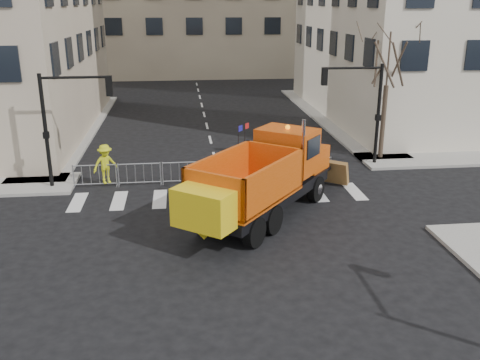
{
  "coord_description": "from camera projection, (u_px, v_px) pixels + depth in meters",
  "views": [
    {
      "loc": [
        -1.85,
        -17.2,
        8.47
      ],
      "look_at": [
        0.39,
        2.5,
        1.78
      ],
      "focal_mm": 40.0,
      "sensor_mm": 36.0,
      "label": 1
    }
  ],
  "objects": [
    {
      "name": "street_tree",
      "position": [
        386.0,
        92.0,
        28.77
      ],
      "size": [
        3.0,
        3.0,
        7.5
      ],
      "primitive_type": null,
      "color": "#382B21",
      "rests_on": "ground"
    },
    {
      "name": "sidewalk_back",
      "position": [
        219.0,
        175.0,
        27.08
      ],
      "size": [
        64.0,
        5.0,
        0.15
      ],
      "primitive_type": "cube",
      "color": "gray",
      "rests_on": "ground"
    },
    {
      "name": "traffic_light_right",
      "position": [
        378.0,
        116.0,
        28.09
      ],
      "size": [
        0.18,
        0.18,
        5.4
      ],
      "primitive_type": "cylinder",
      "color": "black",
      "rests_on": "ground"
    },
    {
      "name": "traffic_light_left",
      "position": [
        46.0,
        133.0,
        24.44
      ],
      "size": [
        0.18,
        0.18,
        5.4
      ],
      "primitive_type": "cylinder",
      "color": "black",
      "rests_on": "ground"
    },
    {
      "name": "cop_a",
      "position": [
        320.0,
        162.0,
        25.88
      ],
      "size": [
        0.75,
        0.51,
        2.01
      ],
      "primitive_type": "imported",
      "rotation": [
        0.0,
        0.0,
        3.1
      ],
      "color": "black",
      "rests_on": "ground"
    },
    {
      "name": "crowd_barriers",
      "position": [
        205.0,
        172.0,
        26.0
      ],
      "size": [
        12.6,
        0.6,
        1.1
      ],
      "primitive_type": null,
      "color": "#9EA0A5",
      "rests_on": "ground"
    },
    {
      "name": "plow_truck",
      "position": [
        262.0,
        177.0,
        21.33
      ],
      "size": [
        8.41,
        9.73,
        3.97
      ],
      "rotation": [
        0.0,
        0.0,
        0.91
      ],
      "color": "black",
      "rests_on": "ground"
    },
    {
      "name": "worker",
      "position": [
        105.0,
        164.0,
        25.31
      ],
      "size": [
        1.41,
        1.19,
        1.9
      ],
      "primitive_type": "imported",
      "rotation": [
        0.0,
        0.0,
        0.48
      ],
      "color": "#CAD018",
      "rests_on": "sidewalk_back"
    },
    {
      "name": "newspaper_box",
      "position": [
        292.0,
        154.0,
        28.38
      ],
      "size": [
        0.52,
        0.48,
        1.1
      ],
      "primitive_type": "cube",
      "rotation": [
        0.0,
        0.0,
        0.19
      ],
      "color": "maroon",
      "rests_on": "sidewalk_back"
    },
    {
      "name": "cop_c",
      "position": [
        315.0,
        163.0,
        25.86
      ],
      "size": [
        1.24,
        1.02,
        1.98
      ],
      "primitive_type": "imported",
      "rotation": [
        0.0,
        0.0,
        3.7
      ],
      "color": "black",
      "rests_on": "ground"
    },
    {
      "name": "ground",
      "position": [
        237.0,
        250.0,
        19.1
      ],
      "size": [
        120.0,
        120.0,
        0.0
      ],
      "primitive_type": "plane",
      "color": "black",
      "rests_on": "ground"
    },
    {
      "name": "cop_b",
      "position": [
        290.0,
        167.0,
        25.79
      ],
      "size": [
        0.97,
        0.9,
        1.6
      ],
      "primitive_type": "imported",
      "rotation": [
        0.0,
        0.0,
        2.66
      ],
      "color": "black",
      "rests_on": "ground"
    }
  ]
}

